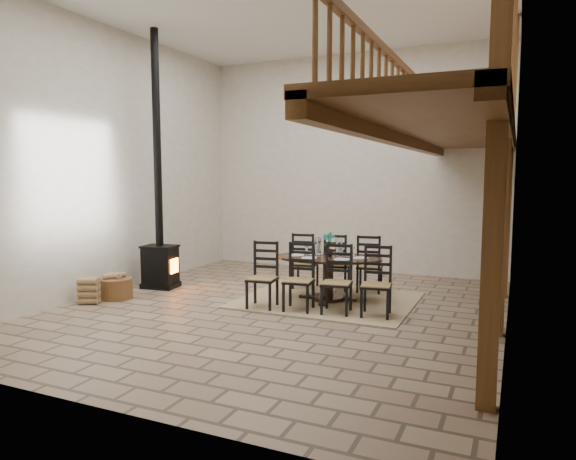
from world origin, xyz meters
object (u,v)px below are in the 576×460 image
at_px(wood_stove, 159,231).
at_px(log_stack, 89,291).
at_px(log_basket, 117,288).
at_px(dining_table, 327,279).

relative_size(wood_stove, log_stack, 10.82).
relative_size(wood_stove, log_basket, 8.94).
bearing_deg(dining_table, wood_stove, 176.58).
bearing_deg(wood_stove, log_basket, -105.97).
bearing_deg(log_stack, wood_stove, 79.12).
bearing_deg(log_stack, log_basket, 73.19).
distance_m(dining_table, wood_stove, 3.50).
relative_size(dining_table, log_basket, 4.28).
relative_size(log_basket, log_stack, 1.21).
xyz_separation_m(wood_stove, log_stack, (-0.30, -1.57, -0.89)).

